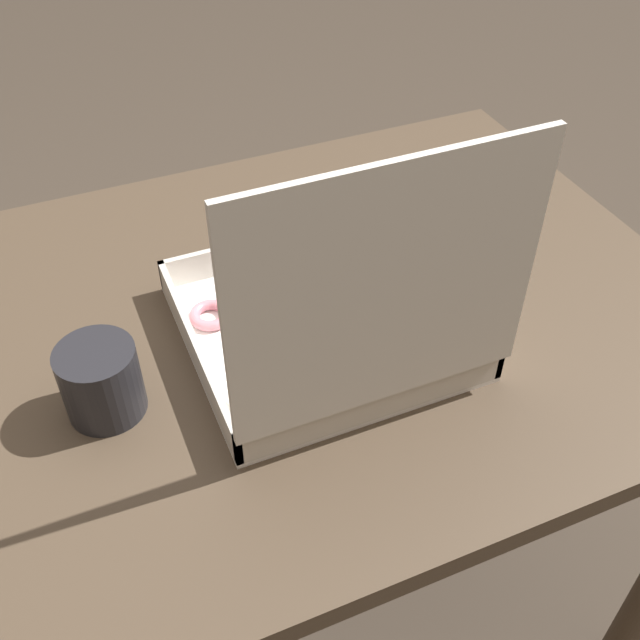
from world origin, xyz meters
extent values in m
plane|color=#42382D|center=(0.00, 0.00, 0.00)|extent=(8.00, 8.00, 0.00)
cube|color=#4C3D2D|center=(0.00, 0.00, 0.72)|extent=(0.98, 0.77, 0.03)
cylinder|color=#4C3D2D|center=(-0.44, -0.34, 0.35)|extent=(0.06, 0.06, 0.70)
cylinder|color=#4C3D2D|center=(0.44, -0.34, 0.35)|extent=(0.06, 0.06, 0.70)
cube|color=white|center=(0.01, 0.05, 0.74)|extent=(0.32, 0.31, 0.01)
cube|color=beige|center=(0.01, -0.10, 0.76)|extent=(0.32, 0.01, 0.04)
cube|color=beige|center=(0.01, 0.20, 0.76)|extent=(0.32, 0.01, 0.04)
cube|color=beige|center=(-0.14, 0.05, 0.76)|extent=(0.01, 0.31, 0.04)
cube|color=beige|center=(0.17, 0.05, 0.76)|extent=(0.01, 0.31, 0.04)
cube|color=beige|center=(0.01, 0.21, 0.92)|extent=(0.32, 0.01, 0.28)
torus|color=white|center=(-0.11, -0.03, 0.75)|extent=(0.05, 0.05, 0.02)
ellipsoid|color=tan|center=(-0.05, -0.03, 0.76)|extent=(0.05, 0.05, 0.03)
torus|color=#381E11|center=(0.01, -0.02, 0.75)|extent=(0.05, 0.05, 0.01)
torus|color=#381E11|center=(0.07, -0.03, 0.75)|extent=(0.05, 0.05, 0.02)
torus|color=pink|center=(0.13, -0.02, 0.75)|extent=(0.05, 0.05, 0.01)
torus|color=#9E6633|center=(-0.11, 0.13, 0.75)|extent=(0.05, 0.05, 0.01)
torus|color=tan|center=(-0.05, 0.13, 0.75)|extent=(0.05, 0.05, 0.01)
torus|color=#9E6633|center=(0.01, 0.12, 0.75)|extent=(0.05, 0.05, 0.01)
torus|color=white|center=(0.07, 0.13, 0.75)|extent=(0.05, 0.05, 0.02)
torus|color=white|center=(0.13, 0.12, 0.75)|extent=(0.05, 0.05, 0.01)
cylinder|color=#232328|center=(0.28, 0.07, 0.78)|extent=(0.09, 0.09, 0.09)
cylinder|color=black|center=(0.28, 0.07, 0.82)|extent=(0.07, 0.07, 0.01)
camera|label=1|loc=(0.28, 0.67, 1.37)|focal=42.00mm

